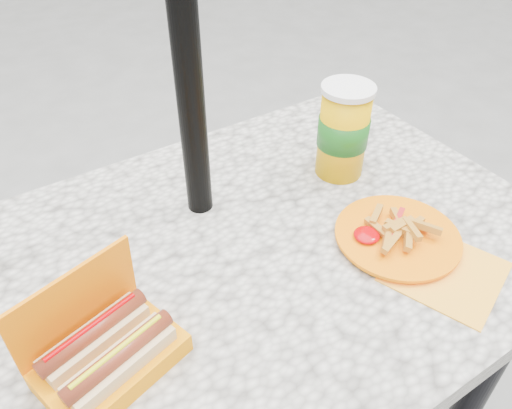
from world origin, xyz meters
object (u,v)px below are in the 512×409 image
fries_plate (400,238)px  umbrella_pole (185,38)px  hotdog_box (107,352)px  soda_cup (343,131)px

fries_plate → umbrella_pole: bearing=131.1°
hotdog_box → umbrella_pole: bearing=26.0°
soda_cup → fries_plate: bearing=-102.4°
hotdog_box → fries_plate: (0.55, -0.04, -0.02)m
umbrella_pole → fries_plate: (0.26, -0.30, -0.34)m
umbrella_pole → hotdog_box: (-0.28, -0.26, -0.31)m
hotdog_box → soda_cup: bearing=2.1°
hotdog_box → fries_plate: 0.55m
soda_cup → hotdog_box: bearing=-161.8°
umbrella_pole → hotdog_box: size_ratio=9.66×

